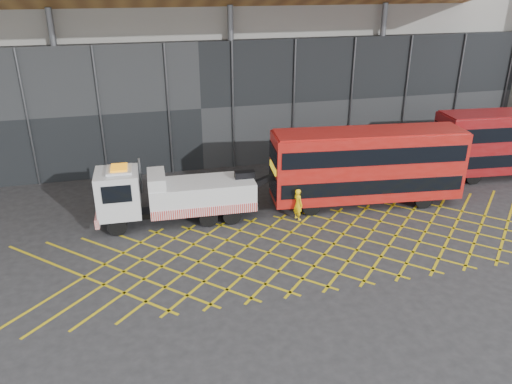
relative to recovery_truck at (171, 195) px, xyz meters
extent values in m
plane|color=#27272A|center=(0.69, -4.25, -1.49)|extent=(120.00, 120.00, 0.00)
cube|color=gold|center=(-4.11, -4.25, -1.49)|extent=(7.16, 7.16, 0.01)
cube|color=gold|center=(-4.11, -4.25, -1.49)|extent=(7.16, 7.16, 0.01)
cube|color=gold|center=(-2.51, -4.25, -1.49)|extent=(7.16, 7.16, 0.01)
cube|color=gold|center=(-2.51, -4.25, -1.49)|extent=(7.16, 7.16, 0.01)
cube|color=gold|center=(-0.91, -4.25, -1.49)|extent=(7.16, 7.16, 0.01)
cube|color=gold|center=(-0.91, -4.25, -1.49)|extent=(7.16, 7.16, 0.01)
cube|color=gold|center=(0.69, -4.25, -1.49)|extent=(7.16, 7.16, 0.01)
cube|color=gold|center=(0.69, -4.25, -1.49)|extent=(7.16, 7.16, 0.01)
cube|color=gold|center=(2.29, -4.25, -1.49)|extent=(7.16, 7.16, 0.01)
cube|color=gold|center=(2.29, -4.25, -1.49)|extent=(7.16, 7.16, 0.01)
cube|color=gold|center=(3.89, -4.25, -1.49)|extent=(7.16, 7.16, 0.01)
cube|color=gold|center=(3.89, -4.25, -1.49)|extent=(7.16, 7.16, 0.01)
cube|color=gold|center=(5.49, -4.25, -1.49)|extent=(7.16, 7.16, 0.01)
cube|color=gold|center=(5.49, -4.25, -1.49)|extent=(7.16, 7.16, 0.01)
cube|color=gold|center=(7.09, -4.25, -1.49)|extent=(7.16, 7.16, 0.01)
cube|color=gold|center=(7.09, -4.25, -1.49)|extent=(7.16, 7.16, 0.01)
cube|color=gold|center=(8.69, -4.25, -1.49)|extent=(7.16, 7.16, 0.01)
cube|color=gold|center=(8.69, -4.25, -1.49)|extent=(7.16, 7.16, 0.01)
cube|color=gold|center=(10.29, -4.25, -1.49)|extent=(7.16, 7.16, 0.01)
cube|color=gold|center=(10.29, -4.25, -1.49)|extent=(7.16, 7.16, 0.01)
cube|color=gold|center=(11.89, -4.25, -1.49)|extent=(7.16, 7.16, 0.01)
cube|color=gold|center=(11.89, -4.25, -1.49)|extent=(7.16, 7.16, 0.01)
cube|color=gold|center=(13.49, -4.25, -1.49)|extent=(7.16, 7.16, 0.01)
cube|color=gold|center=(13.49, -4.25, -1.49)|extent=(7.16, 7.16, 0.01)
cube|color=gold|center=(15.09, -4.25, -1.49)|extent=(7.16, 7.16, 0.01)
cube|color=gold|center=(15.09, -4.25, -1.49)|extent=(7.16, 7.16, 0.01)
cube|color=gold|center=(16.69, -4.25, -1.49)|extent=(7.16, 7.16, 0.01)
cube|color=gold|center=(16.69, -4.25, -1.49)|extent=(7.16, 7.16, 0.01)
cube|color=gray|center=(2.69, 14.75, 7.51)|extent=(55.00, 14.00, 18.00)
cube|color=black|center=(2.69, 7.45, 2.51)|extent=(55.00, 0.80, 8.00)
cylinder|color=#595B60|center=(-5.31, 7.25, 3.51)|extent=(0.36, 0.36, 10.00)
cylinder|color=#595B60|center=(4.69, 7.25, 3.51)|extent=(0.36, 0.36, 10.00)
cylinder|color=#595B60|center=(14.69, 7.25, 3.51)|extent=(0.36, 0.36, 10.00)
cube|color=black|center=(0.36, -0.01, -0.90)|extent=(8.11, 1.14, 0.30)
cube|color=white|center=(-2.53, 0.10, 0.34)|extent=(2.12, 2.20, 2.21)
cube|color=black|center=(-3.57, 0.13, 0.72)|extent=(0.11, 1.87, 0.94)
cube|color=red|center=(-3.59, 0.13, -0.77)|extent=(0.29, 2.22, 0.47)
cube|color=orange|center=(-2.36, 0.09, 1.64)|extent=(0.80, 1.05, 0.10)
cube|color=white|center=(1.55, -0.05, -0.09)|extent=(5.35, 2.32, 1.36)
cube|color=red|center=(1.51, -1.14, -0.60)|extent=(5.28, 0.24, 0.47)
cube|color=white|center=(-0.66, 0.03, 0.89)|extent=(0.92, 2.07, 0.60)
cube|color=black|center=(3.77, -0.13, 0.72)|extent=(1.04, 0.46, 0.43)
cube|color=black|center=(4.62, -0.16, 0.29)|extent=(1.87, 0.37, 0.92)
cylinder|color=black|center=(-2.73, -0.79, -1.03)|extent=(0.95, 0.33, 0.94)
cylinder|color=black|center=(-2.67, 0.99, -1.03)|extent=(0.95, 0.33, 0.94)
cylinder|color=black|center=(2.88, -1.00, -1.03)|extent=(0.95, 0.33, 0.94)
cylinder|color=black|center=(2.95, 0.79, -1.03)|extent=(0.95, 0.33, 0.94)
cylinder|color=#595B60|center=(-1.39, 0.91, 0.80)|extent=(0.12, 0.12, 1.87)
cube|color=#AD140F|center=(10.44, -0.38, 0.78)|extent=(10.39, 3.47, 3.59)
cube|color=black|center=(10.44, -0.38, -0.06)|extent=(9.99, 3.49, 0.79)
cube|color=black|center=(10.44, -0.38, 1.61)|extent=(9.99, 3.49, 0.88)
cube|color=black|center=(5.36, 0.19, -0.01)|extent=(0.29, 2.07, 1.20)
cube|color=black|center=(5.36, 0.19, 1.61)|extent=(0.29, 2.07, 0.88)
cube|color=yellow|center=(5.35, 0.19, 0.87)|extent=(0.24, 1.65, 0.32)
cube|color=#AD140F|center=(10.44, -0.38, 2.61)|extent=(10.16, 3.26, 0.11)
cylinder|color=black|center=(7.11, -1.04, -1.01)|extent=(0.99, 0.38, 0.96)
cylinder|color=black|center=(7.34, 1.01, -1.01)|extent=(0.99, 0.38, 0.96)
cylinder|color=black|center=(13.28, -1.73, -1.01)|extent=(0.99, 0.38, 0.96)
cylinder|color=black|center=(13.50, 0.32, -1.01)|extent=(0.99, 0.38, 0.96)
cube|color=black|center=(16.28, 1.71, -0.04)|extent=(0.24, 2.04, 1.18)
cube|color=black|center=(16.28, 1.71, 1.56)|extent=(0.24, 2.04, 0.87)
cube|color=yellow|center=(16.27, 1.72, 0.83)|extent=(0.21, 1.63, 0.32)
cylinder|color=black|center=(18.03, 0.54, -1.02)|extent=(0.97, 0.36, 0.95)
cylinder|color=black|center=(18.21, 2.56, -1.02)|extent=(0.97, 0.36, 0.95)
imported|color=yellow|center=(6.27, -1.33, -0.65)|extent=(0.58, 0.71, 1.68)
camera|label=1|loc=(-1.54, -23.17, 10.09)|focal=35.00mm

